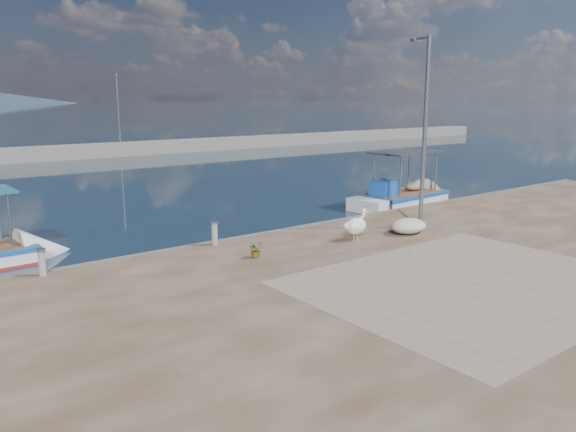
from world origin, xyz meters
The scene contains 11 objects.
ground centered at (0.00, 0.00, 0.00)m, with size 1400.00×1400.00×0.00m, color #162635.
quay centered at (0.00, -6.00, 0.25)m, with size 44.00×22.00×0.50m, color #44301D.
quay_patch centered at (1.00, -3.00, 0.50)m, with size 9.00×7.00×0.01m, color gray.
breakwater centered at (0.00, 40.00, 0.60)m, with size 120.00×2.20×7.50m.
boat_right centered at (9.95, 7.27, 0.25)m, with size 6.75×2.68×3.17m.
pelican centered at (1.71, 2.19, 1.01)m, with size 1.14×0.71×1.09m.
lamp_post centered at (5.05, 2.17, 3.80)m, with size 0.44×0.96×7.00m.
bollard_near centered at (-2.46, 4.60, 0.94)m, with size 0.26×0.26×0.80m.
bollard_far centered at (-7.90, 4.60, 0.92)m, with size 0.25×0.25×0.77m.
potted_plant centered at (-2.23, 2.50, 0.76)m, with size 0.47×0.41×0.52m, color #33722D.
net_pile_d centered at (3.91, 1.76, 0.77)m, with size 1.44×1.08×0.54m, color silver.
Camera 1 is at (-11.53, -11.25, 5.30)m, focal length 35.00 mm.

